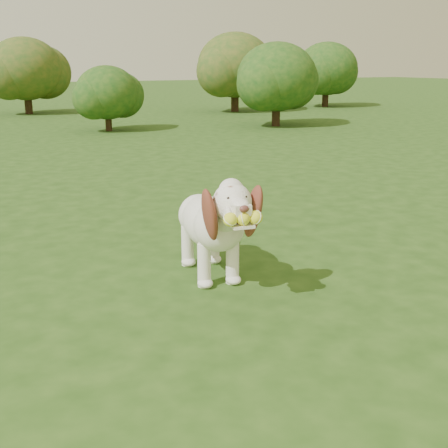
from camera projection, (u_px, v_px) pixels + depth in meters
name	position (u px, v px, depth m)	size (l,w,h in m)	color
ground	(170.00, 271.00, 3.79)	(80.00, 80.00, 0.00)	#1F3F12
dog	(213.00, 221.00, 3.56)	(0.48, 1.12, 0.73)	white
shrub_d	(277.00, 77.00, 12.18)	(1.73, 1.73, 1.80)	#382314
shrub_f	(235.00, 65.00, 15.78)	(2.11, 2.11, 2.19)	#382314
shrub_c	(107.00, 93.00, 11.36)	(1.26, 1.26, 1.31)	#382314
shrub_i	(25.00, 69.00, 15.10)	(1.96, 1.96, 2.03)	#382314
shrub_h	(327.00, 69.00, 17.64)	(1.92, 1.92, 1.99)	#382314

